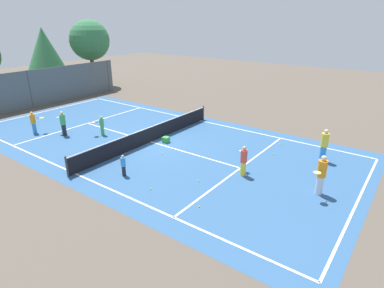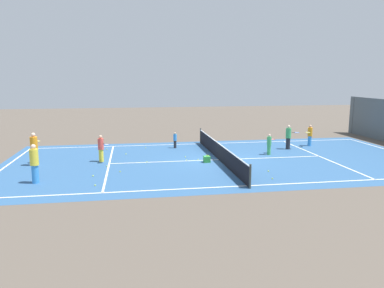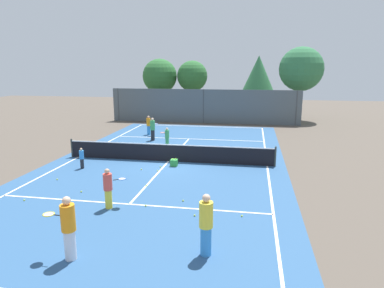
% 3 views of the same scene
% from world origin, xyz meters
% --- Properties ---
extents(ground_plane, '(80.00, 80.00, 0.00)m').
position_xyz_m(ground_plane, '(0.00, 0.00, 0.00)').
color(ground_plane, brown).
extents(court_surface, '(13.00, 25.00, 0.01)m').
position_xyz_m(court_surface, '(0.00, 0.00, 0.00)').
color(court_surface, '#2D5684').
rests_on(court_surface, ground_plane).
extents(tennis_net, '(11.90, 0.10, 1.10)m').
position_xyz_m(tennis_net, '(0.00, 0.00, 0.51)').
color(tennis_net, '#333833').
rests_on(tennis_net, ground_plane).
extents(perimeter_fence, '(18.00, 0.12, 3.20)m').
position_xyz_m(perimeter_fence, '(0.00, 14.00, 1.60)').
color(perimeter_fence, '#515B60').
rests_on(perimeter_fence, ground_plane).
extents(tree_1, '(4.27, 4.27, 7.18)m').
position_xyz_m(tree_1, '(9.12, 17.29, 5.03)').
color(tree_1, brown).
rests_on(tree_1, ground_plane).
extents(tree_2, '(3.82, 3.82, 6.44)m').
position_xyz_m(tree_2, '(5.07, 19.56, 4.31)').
color(tree_2, brown).
rests_on(tree_2, ground_plane).
extents(player_0, '(0.82, 0.76, 1.51)m').
position_xyz_m(player_0, '(-3.42, 7.47, 0.78)').
color(player_0, '#388CD8').
rests_on(player_0, ground_plane).
extents(player_1, '(0.78, 0.73, 1.32)m').
position_xyz_m(player_1, '(-0.96, 3.49, 0.69)').
color(player_1, '#3FA559').
rests_on(player_1, ground_plane).
extents(player_2, '(0.24, 0.24, 1.11)m').
position_xyz_m(player_2, '(-4.17, -2.13, 0.57)').
color(player_2, '#232328').
rests_on(player_2, ground_plane).
extents(player_3, '(0.84, 0.76, 1.56)m').
position_xyz_m(player_3, '(-0.63, -6.87, 0.81)').
color(player_3, yellow).
rests_on(player_3, ground_plane).
extents(player_4, '(0.44, 0.93, 1.66)m').
position_xyz_m(player_4, '(-2.51, 5.45, 0.85)').
color(player_4, '#232328').
rests_on(player_4, ground_plane).
extents(player_5, '(0.39, 0.39, 1.84)m').
position_xyz_m(player_5, '(3.44, -9.56, 0.94)').
color(player_5, '#388CD8').
rests_on(player_5, ground_plane).
extents(player_6, '(0.97, 0.42, 1.85)m').
position_xyz_m(player_6, '(-0.25, -10.44, 0.95)').
color(player_6, silver).
rests_on(player_6, ground_plane).
extents(ball_crate, '(0.36, 0.37, 0.43)m').
position_xyz_m(ball_crate, '(0.52, -0.84, 0.18)').
color(ball_crate, green).
rests_on(ball_crate, ground_plane).
extents(tennis_ball_0, '(0.07, 0.07, 0.07)m').
position_xyz_m(tennis_ball_0, '(2.69, -7.05, 0.03)').
color(tennis_ball_0, '#CCE533').
rests_on(tennis_ball_0, ground_plane).
extents(tennis_ball_1, '(0.07, 0.07, 0.07)m').
position_xyz_m(tennis_ball_1, '(-0.10, -1.95, 0.03)').
color(tennis_ball_1, '#CCE533').
rests_on(tennis_ball_1, ground_plane).
extents(tennis_ball_2, '(0.07, 0.07, 0.07)m').
position_xyz_m(tennis_ball_2, '(-4.42, -4.15, 0.03)').
color(tennis_ball_2, '#CCE533').
rests_on(tennis_ball_2, ground_plane).
extents(tennis_ball_3, '(0.07, 0.07, 0.07)m').
position_xyz_m(tennis_ball_3, '(-1.00, -1.88, 0.03)').
color(tennis_ball_3, '#CCE533').
rests_on(tennis_ball_3, ground_plane).
extents(tennis_ball_4, '(0.07, 0.07, 0.07)m').
position_xyz_m(tennis_ball_4, '(2.00, -5.74, 0.03)').
color(tennis_ball_4, '#CCE533').
rests_on(tennis_ball_4, ground_plane).
extents(tennis_ball_5, '(0.07, 0.07, 0.07)m').
position_xyz_m(tennis_ball_5, '(4.37, -6.80, 0.03)').
color(tennis_ball_5, '#CCE533').
rests_on(tennis_ball_5, ground_plane).
extents(tennis_ball_6, '(0.07, 0.07, 0.07)m').
position_xyz_m(tennis_ball_6, '(0.69, -6.49, 0.03)').
color(tennis_ball_6, '#CCE533').
rests_on(tennis_ball_6, ground_plane).
extents(tennis_ball_7, '(0.07, 0.07, 0.07)m').
position_xyz_m(tennis_ball_7, '(-0.15, -1.24, 0.03)').
color(tennis_ball_7, '#CCE533').
rests_on(tennis_ball_7, ground_plane).
extents(tennis_ball_8, '(0.07, 0.07, 0.07)m').
position_xyz_m(tennis_ball_8, '(-2.50, -5.48, 0.03)').
color(tennis_ball_8, '#CCE533').
rests_on(tennis_ball_8, ground_plane).
extents(tennis_ball_9, '(0.07, 0.07, 0.07)m').
position_xyz_m(tennis_ball_9, '(-4.29, -6.78, 0.03)').
color(tennis_ball_9, '#CCE533').
rests_on(tennis_ball_9, ground_plane).
extents(tennis_ball_10, '(0.07, 0.07, 0.07)m').
position_xyz_m(tennis_ball_10, '(0.01, -4.27, 0.03)').
color(tennis_ball_10, '#CCE533').
rests_on(tennis_ball_10, ground_plane).
extents(tennis_ball_11, '(0.07, 0.07, 0.07)m').
position_xyz_m(tennis_ball_11, '(4.60, 1.56, 0.03)').
color(tennis_ball_11, '#CCE533').
rests_on(tennis_ball_11, ground_plane).
extents(tennis_ball_12, '(0.07, 0.07, 0.07)m').
position_xyz_m(tennis_ball_12, '(3.18, 1.89, 0.03)').
color(tennis_ball_12, '#CCE533').
rests_on(tennis_ball_12, ground_plane).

